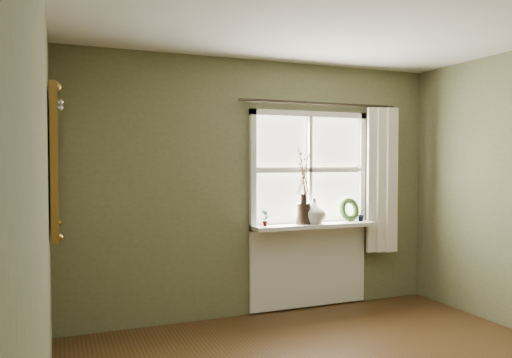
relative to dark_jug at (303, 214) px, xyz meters
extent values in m
cube|color=#646643|center=(-0.42, 0.18, 0.27)|extent=(4.00, 0.10, 2.60)
cube|color=#646643|center=(-2.47, -2.12, 0.27)|extent=(0.10, 4.50, 2.60)
cube|color=white|center=(0.13, 0.10, -0.14)|extent=(1.36, 0.06, 0.06)
cube|color=white|center=(0.13, 0.10, 1.04)|extent=(1.36, 0.06, 0.06)
cube|color=white|center=(-0.52, 0.10, 0.45)|extent=(0.06, 0.06, 1.24)
cube|color=white|center=(0.78, 0.10, 0.45)|extent=(0.06, 0.06, 1.24)
cube|color=white|center=(0.13, 0.10, 0.45)|extent=(1.24, 0.05, 0.04)
cube|color=white|center=(0.13, 0.10, 0.45)|extent=(0.04, 0.05, 1.12)
cube|color=white|center=(-0.20, 0.12, 0.75)|extent=(0.59, 0.01, 0.53)
cube|color=white|center=(0.45, 0.12, 0.75)|extent=(0.59, 0.01, 0.53)
cube|color=white|center=(-0.20, 0.12, 0.16)|extent=(0.59, 0.01, 0.53)
cube|color=white|center=(0.45, 0.12, 0.16)|extent=(0.59, 0.01, 0.53)
cube|color=white|center=(0.13, 0.00, -0.13)|extent=(1.36, 0.26, 0.04)
cube|color=white|center=(0.13, 0.11, -0.57)|extent=(1.36, 0.04, 0.88)
cylinder|color=black|center=(0.00, 0.00, 0.00)|extent=(0.20, 0.20, 0.22)
imported|color=beige|center=(0.13, 0.00, 0.02)|extent=(0.30, 0.30, 0.27)
torus|color=#314C21|center=(0.58, 0.04, -0.01)|extent=(0.28, 0.16, 0.27)
imported|color=#314C21|center=(-0.43, 0.00, -0.02)|extent=(0.11, 0.09, 0.17)
imported|color=#314C21|center=(0.71, 0.00, -0.03)|extent=(0.10, 0.09, 0.15)
cube|color=white|center=(0.97, 0.01, 0.34)|extent=(0.36, 0.12, 1.59)
cylinder|color=black|center=(0.23, 0.05, 1.15)|extent=(1.84, 0.03, 0.03)
cube|color=white|center=(-2.39, -0.42, 0.53)|extent=(0.02, 0.78, 0.97)
cube|color=olive|center=(-2.38, -0.42, 1.06)|extent=(0.05, 0.95, 0.08)
cube|color=olive|center=(-2.38, -0.42, 0.01)|extent=(0.05, 0.95, 0.08)
cube|color=olive|center=(-2.38, -0.85, 0.53)|extent=(0.05, 0.08, 0.97)
cube|color=olive|center=(-2.38, 0.01, 0.53)|extent=(0.05, 0.08, 0.97)
sphere|color=silver|center=(-2.33, -0.45, 1.00)|extent=(0.04, 0.04, 0.04)
sphere|color=silver|center=(-2.33, -0.42, 0.96)|extent=(0.04, 0.04, 0.04)
sphere|color=silver|center=(-2.33, -0.39, 1.01)|extent=(0.04, 0.04, 0.04)
camera|label=1|loc=(-2.37, -4.59, 0.53)|focal=35.00mm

